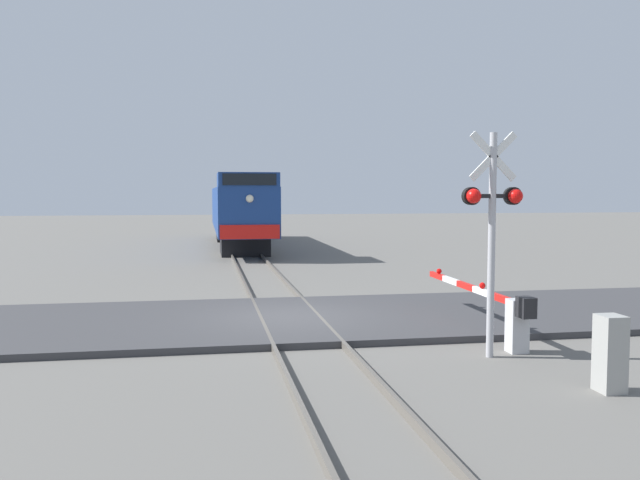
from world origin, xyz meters
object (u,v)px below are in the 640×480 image
object	(u,v)px
crossing_signal	(493,217)
utility_cabinet	(610,354)
crossing_gate	(501,310)
locomotive	(239,211)

from	to	relation	value
crossing_signal	utility_cabinet	distance (m)	3.33
crossing_signal	crossing_gate	bearing A→B (deg)	55.09
utility_cabinet	crossing_signal	bearing A→B (deg)	111.01
crossing_signal	crossing_gate	size ratio (longest dim) A/B	0.78
crossing_signal	locomotive	bearing A→B (deg)	97.12
utility_cabinet	crossing_gate	bearing A→B (deg)	93.94
crossing_signal	utility_cabinet	xyz separation A→B (m)	(0.93, -2.42, -2.10)
locomotive	crossing_signal	world-z (taller)	crossing_signal
crossing_gate	utility_cabinet	world-z (taller)	utility_cabinet
locomotive	utility_cabinet	world-z (taller)	locomotive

